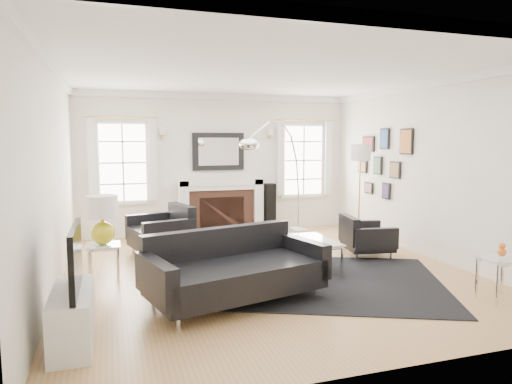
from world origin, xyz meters
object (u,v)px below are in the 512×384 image
object	(u,v)px
fireplace	(221,207)
armchair_left	(164,232)
coffee_table	(299,243)
arc_floor_lamp	(276,177)
sofa	(233,270)
gourd_lamp	(102,216)
armchair_right	(364,237)

from	to	relation	value
fireplace	armchair_left	world-z (taller)	fireplace
coffee_table	arc_floor_lamp	bearing A→B (deg)	82.64
sofa	gourd_lamp	distance (m)	2.02
armchair_left	arc_floor_lamp	xyz separation A→B (m)	(1.93, -0.07, 0.86)
armchair_left	armchair_right	size ratio (longest dim) A/B	1.29
arc_floor_lamp	coffee_table	bearing A→B (deg)	-97.36
armchair_right	coffee_table	world-z (taller)	armchair_right
armchair_right	fireplace	bearing A→B (deg)	126.69
armchair_left	sofa	bearing A→B (deg)	-78.27
sofa	arc_floor_lamp	distance (m)	2.93
fireplace	armchair_right	size ratio (longest dim) A/B	1.87
sofa	coffee_table	size ratio (longest dim) A/B	2.26
fireplace	gourd_lamp	xyz separation A→B (m)	(-2.20, -2.50, 0.32)
coffee_table	gourd_lamp	distance (m)	2.73
armchair_left	armchair_right	world-z (taller)	armchair_left
fireplace	arc_floor_lamp	size ratio (longest dim) A/B	0.74
armchair_right	coffee_table	xyz separation A→B (m)	(-1.35, -0.46, 0.10)
arc_floor_lamp	fireplace	bearing A→B (deg)	114.66
sofa	coffee_table	world-z (taller)	sofa
arc_floor_lamp	sofa	bearing A→B (deg)	-120.37
coffee_table	arc_floor_lamp	size ratio (longest dim) A/B	0.43
armchair_right	gourd_lamp	xyz separation A→B (m)	(-4.01, -0.08, 0.56)
arc_floor_lamp	gourd_lamp	bearing A→B (deg)	-159.24
fireplace	sofa	world-z (taller)	fireplace
gourd_lamp	fireplace	bearing A→B (deg)	48.70
sofa	coffee_table	xyz separation A→B (m)	(1.22, 0.95, 0.04)
armchair_left	coffee_table	bearing A→B (deg)	-41.44
armchair_left	coffee_table	world-z (taller)	armchair_left
fireplace	coffee_table	bearing A→B (deg)	-80.87
arc_floor_lamp	armchair_left	bearing A→B (deg)	177.88
armchair_right	gourd_lamp	bearing A→B (deg)	-178.92
armchair_right	arc_floor_lamp	xyz separation A→B (m)	(-1.16, 1.01, 0.93)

